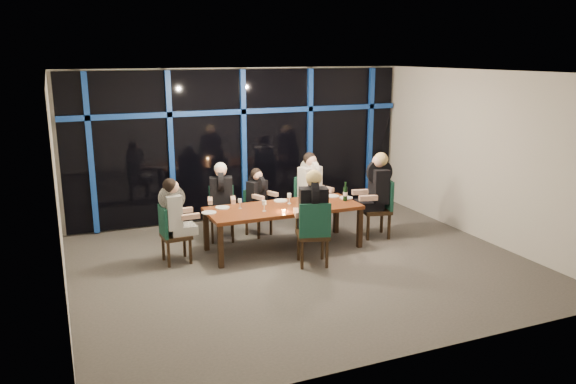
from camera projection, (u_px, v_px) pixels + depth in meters
name	position (u px, v px, depth m)	size (l,w,h in m)	color
room	(303.00, 138.00, 8.46)	(7.04, 7.00, 3.02)	#57524D
window_wall	(243.00, 142.00, 11.21)	(6.86, 0.43, 2.94)	black
dining_table	(283.00, 210.00, 9.50)	(2.60, 1.00, 0.75)	brown
chair_far_left	(222.00, 210.00, 10.07)	(0.54, 0.54, 0.96)	black
chair_far_mid	(256.00, 209.00, 10.33)	(0.52, 0.52, 0.85)	black
chair_far_right	(308.00, 199.00, 10.68)	(0.59, 0.59, 1.01)	black
chair_end_left	(171.00, 231.00, 8.89)	(0.46, 0.46, 0.94)	black
chair_end_right	(381.00, 205.00, 10.19)	(0.59, 0.59, 1.06)	black
chair_near_mid	(314.00, 231.00, 8.73)	(0.60, 0.60, 1.05)	black
diner_far_left	(221.00, 190.00, 9.90)	(0.55, 0.65, 0.94)	black
diner_far_mid	(258.00, 192.00, 10.20)	(0.54, 0.59, 0.83)	black
diner_far_right	(311.00, 180.00, 10.53)	(0.60, 0.69, 0.98)	white
diner_end_left	(174.00, 208.00, 8.83)	(0.60, 0.48, 0.92)	black
diner_end_right	(377.00, 183.00, 10.07)	(0.71, 0.59, 1.04)	black
diner_near_mid	(313.00, 203.00, 8.71)	(0.61, 0.71, 1.03)	black
plate_far_left	(222.00, 208.00, 9.40)	(0.24, 0.24, 0.01)	white
plate_far_mid	(281.00, 201.00, 9.84)	(0.24, 0.24, 0.01)	white
plate_far_right	(332.00, 196.00, 10.16)	(0.24, 0.24, 0.01)	white
plate_end_left	(209.00, 213.00, 9.10)	(0.24, 0.24, 0.01)	white
plate_end_right	(346.00, 198.00, 10.04)	(0.24, 0.24, 0.01)	white
plate_near_mid	(307.00, 209.00, 9.32)	(0.24, 0.24, 0.01)	white
wine_bottle	(345.00, 193.00, 9.83)	(0.08, 0.08, 0.34)	black
water_pitcher	(323.00, 199.00, 9.61)	(0.11, 0.10, 0.18)	silver
tea_light	(284.00, 211.00, 9.18)	(0.05, 0.05, 0.03)	#F99C4A
wine_glass_a	(264.00, 203.00, 9.18)	(0.07, 0.07, 0.18)	silver
wine_glass_b	(289.00, 196.00, 9.65)	(0.07, 0.07, 0.18)	silver
wine_glass_c	(308.00, 199.00, 9.49)	(0.07, 0.07, 0.17)	silver
wine_glass_d	(240.00, 201.00, 9.35)	(0.06, 0.06, 0.17)	silver
wine_glass_e	(321.00, 192.00, 9.93)	(0.07, 0.07, 0.18)	silver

